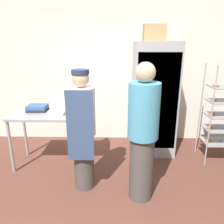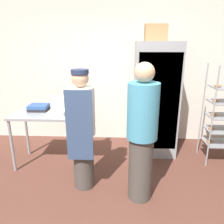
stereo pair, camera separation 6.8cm
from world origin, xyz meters
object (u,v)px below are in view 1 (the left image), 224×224
object	(u,v)px
refrigerator	(154,99)
binder_stack	(37,108)
baking_rack	(223,115)
donut_box	(56,111)
cardboard_storage_box	(154,33)
blender_pitcher	(82,103)
person_baker	(83,130)
person_customer	(143,134)

from	to	relation	value
refrigerator	binder_stack	xyz separation A→B (m)	(-1.93, -0.44, -0.05)
baking_rack	donut_box	world-z (taller)	baking_rack
baking_rack	cardboard_storage_box	bearing A→B (deg)	161.34
binder_stack	cardboard_storage_box	xyz separation A→B (m)	(1.89, 0.47, 1.16)
baking_rack	blender_pitcher	world-z (taller)	baking_rack
baking_rack	person_baker	bearing A→B (deg)	-159.51
baking_rack	donut_box	distance (m)	2.69
refrigerator	blender_pitcher	distance (m)	1.27
blender_pitcher	person_baker	size ratio (longest dim) A/B	0.16
refrigerator	cardboard_storage_box	bearing A→B (deg)	144.57
refrigerator	baking_rack	distance (m)	1.16
blender_pitcher	person_baker	xyz separation A→B (m)	(0.13, -0.82, -0.15)
blender_pitcher	cardboard_storage_box	xyz separation A→B (m)	(1.18, 0.38, 1.09)
person_baker	person_customer	size ratio (longest dim) A/B	0.94
donut_box	cardboard_storage_box	size ratio (longest dim) A/B	0.74
donut_box	binder_stack	size ratio (longest dim) A/B	0.87
baking_rack	person_customer	bearing A→B (deg)	-144.69
donut_box	person_customer	bearing A→B (deg)	-31.92
donut_box	binder_stack	bearing A→B (deg)	155.95
blender_pitcher	cardboard_storage_box	distance (m)	1.65
blender_pitcher	person_baker	distance (m)	0.85
binder_stack	person_baker	world-z (taller)	person_baker
baking_rack	blender_pitcher	size ratio (longest dim) A/B	6.07
cardboard_storage_box	person_customer	xyz separation A→B (m)	(-0.29, -1.40, -1.20)
refrigerator	donut_box	bearing A→B (deg)	-159.36
donut_box	person_customer	size ratio (longest dim) A/B	0.15
refrigerator	person_baker	size ratio (longest dim) A/B	1.20
refrigerator	person_customer	xyz separation A→B (m)	(-0.34, -1.37, -0.09)
person_baker	donut_box	bearing A→B (deg)	130.34
binder_stack	person_customer	size ratio (longest dim) A/B	0.18
person_baker	person_customer	world-z (taller)	person_customer
cardboard_storage_box	person_baker	xyz separation A→B (m)	(-1.05, -1.20, -1.24)
blender_pitcher	refrigerator	bearing A→B (deg)	15.83
donut_box	person_baker	bearing A→B (deg)	-49.66
refrigerator	person_baker	world-z (taller)	refrigerator
donut_box	person_customer	distance (m)	1.46
donut_box	cardboard_storage_box	world-z (taller)	cardboard_storage_box
baking_rack	cardboard_storage_box	size ratio (longest dim) A/B	4.51
refrigerator	binder_stack	world-z (taller)	refrigerator
refrigerator	cardboard_storage_box	size ratio (longest dim) A/B	5.43
blender_pitcher	person_customer	xyz separation A→B (m)	(0.88, -1.02, -0.11)
baking_rack	person_customer	world-z (taller)	person_customer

